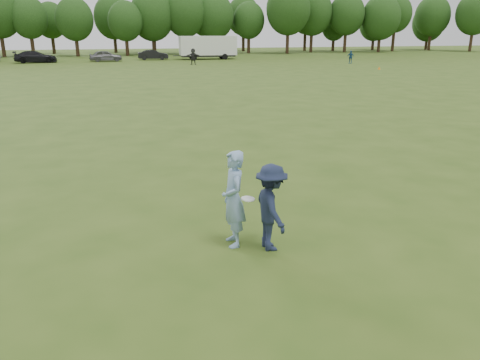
% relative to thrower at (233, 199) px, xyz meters
% --- Properties ---
extents(ground, '(200.00, 200.00, 0.00)m').
position_rel_thrower_xyz_m(ground, '(0.84, -0.61, -0.99)').
color(ground, '#304A15').
rests_on(ground, ground).
extents(thrower, '(0.49, 0.73, 1.97)m').
position_rel_thrower_xyz_m(thrower, '(0.00, 0.00, 0.00)').
color(thrower, '#7E9FC3').
rests_on(thrower, ground).
extents(defender, '(0.70, 1.16, 1.75)m').
position_rel_thrower_xyz_m(defender, '(0.68, -0.36, -0.11)').
color(defender, '#1A2239').
rests_on(defender, ground).
extents(player_far_b, '(0.97, 0.89, 1.59)m').
position_rel_thrower_xyz_m(player_far_b, '(26.11, 46.89, -0.19)').
color(player_far_b, navy).
rests_on(player_far_b, ground).
extents(player_far_d, '(1.87, 0.93, 1.93)m').
position_rel_thrower_xyz_m(player_far_d, '(6.66, 49.88, -0.02)').
color(player_far_d, '#262626').
rests_on(player_far_d, ground).
extents(car_d, '(5.40, 2.74, 1.50)m').
position_rel_thrower_xyz_m(car_d, '(-12.55, 57.95, -0.23)').
color(car_d, black).
rests_on(car_d, ground).
extents(car_e, '(4.42, 2.15, 1.45)m').
position_rel_thrower_xyz_m(car_e, '(-3.86, 58.45, -0.26)').
color(car_e, slate).
rests_on(car_e, ground).
extents(car_f, '(4.26, 1.69, 1.38)m').
position_rel_thrower_xyz_m(car_f, '(2.56, 60.32, -0.30)').
color(car_f, black).
rests_on(car_f, ground).
extents(field_cone, '(0.28, 0.28, 0.30)m').
position_rel_thrower_xyz_m(field_cone, '(25.13, 38.10, -0.84)').
color(field_cone, orange).
rests_on(field_cone, ground).
extents(disc_in_play, '(0.32, 0.32, 0.05)m').
position_rel_thrower_xyz_m(disc_in_play, '(0.23, -0.24, 0.07)').
color(disc_in_play, white).
rests_on(disc_in_play, ground).
extents(cargo_trailer, '(9.00, 2.75, 3.20)m').
position_rel_thrower_xyz_m(cargo_trailer, '(10.27, 59.77, 0.79)').
color(cargo_trailer, white).
rests_on(cargo_trailer, ground).
extents(treeline, '(130.35, 18.39, 11.74)m').
position_rel_thrower_xyz_m(treeline, '(3.65, 76.29, 5.27)').
color(treeline, '#332114').
rests_on(treeline, ground).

